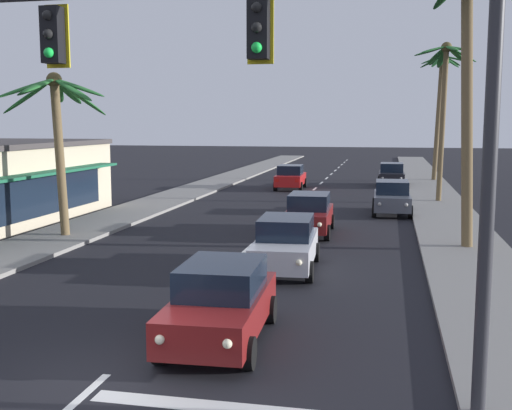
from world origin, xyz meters
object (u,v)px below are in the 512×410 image
(sedan_lead_at_stop_bar, at_px, (221,302))
(palm_right_farthest, at_px, (440,90))
(palm_left_second, at_px, (56,114))
(palm_right_second, at_px, (467,56))
(sedan_parked_nearest_kerb, at_px, (392,197))
(palm_right_third, at_px, (445,84))
(sedan_oncoming_far, at_px, (291,177))
(traffic_signal_mast, at_px, (272,78))
(sedan_third_in_queue, at_px, (286,244))
(sedan_fifth_in_queue, at_px, (309,214))
(sedan_parked_mid_kerb, at_px, (391,174))

(sedan_lead_at_stop_bar, bearing_deg, palm_right_farthest, 79.53)
(palm_left_second, relative_size, palm_right_second, 0.65)
(sedan_parked_nearest_kerb, height_order, palm_right_third, palm_right_third)
(sedan_oncoming_far, height_order, palm_right_second, palm_right_second)
(traffic_signal_mast, distance_m, sedan_third_in_queue, 10.47)
(sedan_lead_at_stop_bar, height_order, sedan_fifth_in_queue, same)
(sedan_third_in_queue, distance_m, sedan_oncoming_far, 24.39)
(sedan_oncoming_far, height_order, palm_left_second, palm_left_second)
(palm_left_second, bearing_deg, sedan_fifth_in_queue, 17.04)
(sedan_parked_nearest_kerb, relative_size, palm_left_second, 0.68)
(traffic_signal_mast, xyz_separation_m, sedan_lead_at_stop_bar, (-1.58, 2.71, -4.45))
(sedan_oncoming_far, bearing_deg, traffic_signal_mast, -81.82)
(palm_right_third, bearing_deg, traffic_signal_mast, -99.85)
(sedan_lead_at_stop_bar, bearing_deg, traffic_signal_mast, -59.78)
(sedan_third_in_queue, bearing_deg, palm_left_second, 159.16)
(sedan_fifth_in_queue, bearing_deg, sedan_parked_mid_kerb, 80.72)
(sedan_third_in_queue, height_order, sedan_fifth_in_queue, same)
(sedan_parked_nearest_kerb, height_order, palm_right_second, palm_right_second)
(traffic_signal_mast, relative_size, palm_right_third, 1.20)
(sedan_fifth_in_queue, xyz_separation_m, sedan_parked_nearest_kerb, (3.41, 6.66, 0.00))
(sedan_parked_mid_kerb, height_order, palm_right_farthest, palm_right_farthest)
(sedan_third_in_queue, xyz_separation_m, palm_right_second, (5.68, 4.50, 6.07))
(sedan_fifth_in_queue, height_order, palm_left_second, palm_left_second)
(sedan_lead_at_stop_bar, xyz_separation_m, sedan_parked_nearest_kerb, (3.62, 20.01, 0.00))
(traffic_signal_mast, distance_m, sedan_parked_mid_kerb, 37.45)
(sedan_parked_mid_kerb, relative_size, palm_right_farthest, 0.45)
(traffic_signal_mast, height_order, palm_right_farthest, palm_right_farthest)
(sedan_fifth_in_queue, height_order, palm_right_farthest, palm_right_farthest)
(palm_right_third, bearing_deg, palm_left_second, -137.35)
(sedan_lead_at_stop_bar, distance_m, sedan_third_in_queue, 6.69)
(sedan_parked_nearest_kerb, relative_size, palm_right_third, 0.49)
(sedan_third_in_queue, height_order, sedan_oncoming_far, same)
(sedan_fifth_in_queue, distance_m, palm_right_farthest, 27.16)
(sedan_third_in_queue, distance_m, sedan_parked_mid_kerb, 27.93)
(sedan_fifth_in_queue, bearing_deg, palm_left_second, -162.96)
(sedan_oncoming_far, bearing_deg, sedan_third_in_queue, -81.64)
(sedan_fifth_in_queue, height_order, sedan_parked_mid_kerb, same)
(sedan_third_in_queue, bearing_deg, sedan_oncoming_far, 98.36)
(sedan_oncoming_far, distance_m, palm_right_third, 12.72)
(sedan_lead_at_stop_bar, bearing_deg, sedan_parked_mid_kerb, 83.94)
(palm_right_farthest, bearing_deg, palm_left_second, -120.31)
(sedan_fifth_in_queue, bearing_deg, sedan_parked_nearest_kerb, 62.87)
(palm_left_second, distance_m, palm_right_second, 15.59)
(traffic_signal_mast, xyz_separation_m, sedan_parked_mid_kerb, (2.07, 37.12, -4.45))
(traffic_signal_mast, xyz_separation_m, sedan_fifth_in_queue, (-1.37, 16.07, -4.45))
(palm_right_second, bearing_deg, sedan_fifth_in_queue, 159.33)
(palm_right_second, relative_size, palm_right_third, 1.11)
(traffic_signal_mast, bearing_deg, sedan_lead_at_stop_bar, 120.22)
(traffic_signal_mast, bearing_deg, palm_left_second, 130.10)
(palm_right_second, bearing_deg, sedan_oncoming_far, 115.17)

